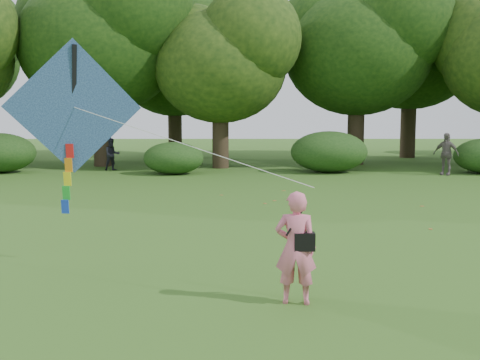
{
  "coord_description": "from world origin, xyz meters",
  "views": [
    {
      "loc": [
        -1.15,
        -9.38,
        2.83
      ],
      "look_at": [
        -1.11,
        2.0,
        1.5
      ],
      "focal_mm": 45.0,
      "sensor_mm": 36.0,
      "label": 1
    }
  ],
  "objects_px": {
    "bystander_right": "(446,154)",
    "flying_kite": "(74,109)",
    "bystander_left": "(112,155)",
    "man_kite_flyer": "(296,248)"
  },
  "relations": [
    {
      "from": "bystander_left",
      "to": "flying_kite",
      "type": "relative_size",
      "value": 0.29
    },
    {
      "from": "flying_kite",
      "to": "bystander_left",
      "type": "bearing_deg",
      "value": 99.67
    },
    {
      "from": "bystander_right",
      "to": "flying_kite",
      "type": "relative_size",
      "value": 0.35
    },
    {
      "from": "man_kite_flyer",
      "to": "bystander_right",
      "type": "relative_size",
      "value": 0.9
    },
    {
      "from": "bystander_left",
      "to": "flying_kite",
      "type": "xyz_separation_m",
      "value": [
        2.9,
        -17.05,
        2.08
      ]
    },
    {
      "from": "bystander_left",
      "to": "bystander_right",
      "type": "relative_size",
      "value": 0.82
    },
    {
      "from": "bystander_right",
      "to": "bystander_left",
      "type": "bearing_deg",
      "value": -152.16
    },
    {
      "from": "man_kite_flyer",
      "to": "flying_kite",
      "type": "height_order",
      "value": "flying_kite"
    },
    {
      "from": "bystander_left",
      "to": "bystander_right",
      "type": "bearing_deg",
      "value": -34.08
    },
    {
      "from": "man_kite_flyer",
      "to": "bystander_left",
      "type": "relative_size",
      "value": 1.1
    }
  ]
}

